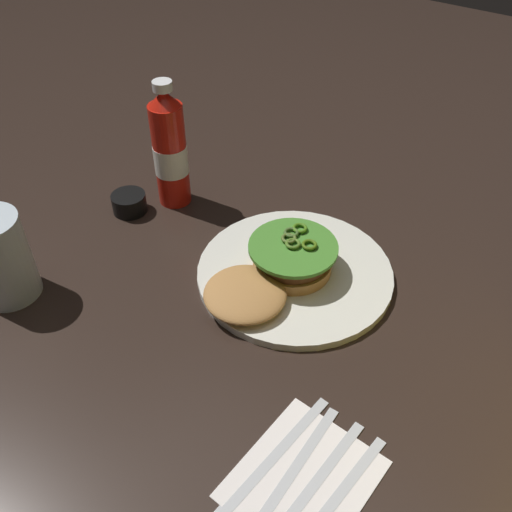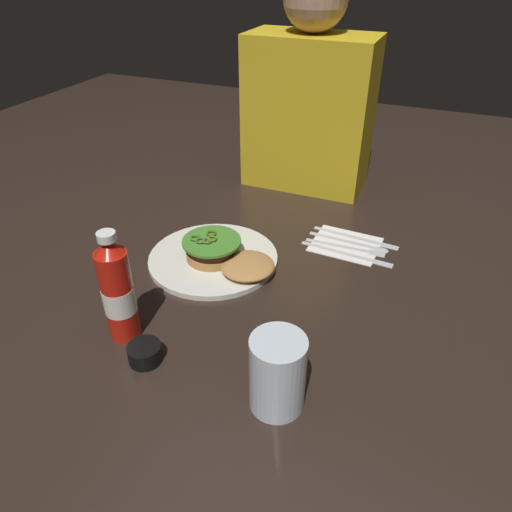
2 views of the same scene
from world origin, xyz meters
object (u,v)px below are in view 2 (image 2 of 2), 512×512
object	(u,v)px
water_glass	(277,373)
spoon_utensil	(359,243)
ketchup_bottle	(118,292)
diner_person	(309,99)
burger_sandwich	(225,255)
condiment_cup	(145,353)
fork_utensil	(352,247)
steak_knife	(361,238)
napkin	(346,244)
dinner_plate	(213,258)
butter_knife	(352,254)

from	to	relation	value
water_glass	spoon_utensil	xyz separation A→B (m)	(0.02, 0.51, -0.06)
ketchup_bottle	diner_person	distance (m)	0.78
burger_sandwich	diner_person	xyz separation A→B (m)	(0.03, 0.50, 0.22)
condiment_cup	diner_person	xyz separation A→B (m)	(0.03, 0.80, 0.23)
ketchup_bottle	fork_utensil	bearing A→B (deg)	54.33
spoon_utensil	steak_knife	xyz separation A→B (m)	(-0.00, 0.03, 0.00)
napkin	fork_utensil	world-z (taller)	fork_utensil
dinner_plate	condiment_cup	distance (m)	0.32
napkin	spoon_utensil	size ratio (longest dim) A/B	0.79
water_glass	condiment_cup	world-z (taller)	water_glass
ketchup_bottle	fork_utensil	distance (m)	0.56
condiment_cup	spoon_utensil	world-z (taller)	condiment_cup
steak_knife	diner_person	bearing A→B (deg)	130.96
dinner_plate	burger_sandwich	bearing A→B (deg)	-17.46
burger_sandwich	diner_person	world-z (taller)	diner_person
burger_sandwich	water_glass	xyz separation A→B (m)	(0.24, -0.31, 0.03)
condiment_cup	spoon_utensil	bearing A→B (deg)	62.83
dinner_plate	butter_knife	size ratio (longest dim) A/B	1.33
fork_utensil	spoon_utensil	world-z (taller)	same
ketchup_bottle	condiment_cup	world-z (taller)	ketchup_bottle
dinner_plate	burger_sandwich	size ratio (longest dim) A/B	1.34
water_glass	napkin	world-z (taller)	water_glass
spoon_utensil	steak_knife	size ratio (longest dim) A/B	0.92
dinner_plate	steak_knife	size ratio (longest dim) A/B	1.37
dinner_plate	water_glass	world-z (taller)	water_glass
fork_utensil	burger_sandwich	bearing A→B (deg)	-143.67
steak_knife	napkin	bearing A→B (deg)	-127.38
butter_knife	diner_person	distance (m)	0.48
spoon_utensil	butter_knife	bearing A→B (deg)	-95.63
water_glass	burger_sandwich	bearing A→B (deg)	127.83
dinner_plate	fork_utensil	distance (m)	0.33
ketchup_bottle	condiment_cup	distance (m)	0.12
napkin	butter_knife	size ratio (longest dim) A/B	0.71
spoon_utensil	dinner_plate	bearing A→B (deg)	-146.52
condiment_cup	diner_person	size ratio (longest dim) A/B	0.10
ketchup_bottle	butter_knife	xyz separation A→B (m)	(0.33, 0.42, -0.09)
burger_sandwich	napkin	world-z (taller)	burger_sandwich
water_glass	steak_knife	world-z (taller)	water_glass
condiment_cup	butter_knife	size ratio (longest dim) A/B	0.27
ketchup_bottle	steak_knife	world-z (taller)	ketchup_bottle
ketchup_bottle	water_glass	distance (m)	0.32
ketchup_bottle	spoon_utensil	size ratio (longest dim) A/B	1.12
dinner_plate	water_glass	bearing A→B (deg)	-49.27
burger_sandwich	steak_knife	xyz separation A→B (m)	(0.26, 0.23, -0.03)
ketchup_bottle	condiment_cup	bearing A→B (deg)	-30.54
condiment_cup	steak_knife	size ratio (longest dim) A/B	0.27
diner_person	condiment_cup	bearing A→B (deg)	-92.35
diner_person	water_glass	bearing A→B (deg)	-75.34
butter_knife	ketchup_bottle	bearing A→B (deg)	-128.10
fork_utensil	diner_person	bearing A→B (deg)	124.87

